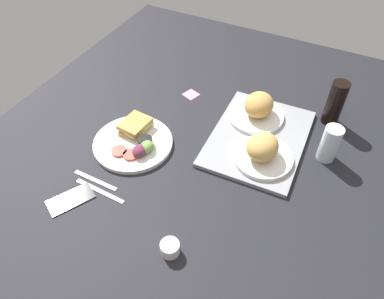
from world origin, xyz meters
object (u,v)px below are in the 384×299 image
at_px(drinking_glass, 330,144).
at_px(fork, 96,180).
at_px(serving_tray, 258,138).
at_px(cell_phone, 71,199).
at_px(bread_plate_far, 263,150).
at_px(plate_with_salad, 135,141).
at_px(knife, 100,191).
at_px(bread_plate_near, 258,108).
at_px(sticky_note, 191,94).
at_px(espresso_cup, 170,248).
at_px(soda_bottle, 335,103).

xyz_separation_m(drinking_glass, fork, (0.45, -0.66, -0.07)).
xyz_separation_m(serving_tray, cell_phone, (0.53, -0.44, -0.00)).
bearing_deg(bread_plate_far, plate_with_salad, -74.10).
distance_m(bread_plate_far, knife, 0.56).
bearing_deg(serving_tray, cell_phone, -39.83).
bearing_deg(fork, cell_phone, -101.92).
xyz_separation_m(serving_tray, knife, (0.46, -0.38, -0.01)).
xyz_separation_m(serving_tray, plate_with_salad, (0.23, -0.40, 0.01)).
distance_m(serving_tray, plate_with_salad, 0.46).
height_order(bread_plate_near, fork, bread_plate_near).
distance_m(cell_phone, sticky_note, 0.67).
bearing_deg(knife, espresso_cup, -13.33).
distance_m(soda_bottle, cell_phone, 1.00).
height_order(plate_with_salad, knife, plate_with_salad).
bearing_deg(sticky_note, bread_plate_near, 84.86).
xyz_separation_m(bread_plate_near, espresso_cup, (0.65, -0.02, -0.04)).
distance_m(soda_bottle, fork, 0.92).
bearing_deg(cell_phone, soda_bottle, 168.50).
xyz_separation_m(serving_tray, drinking_glass, (-0.02, 0.24, 0.06)).
bearing_deg(fork, knife, -35.87).
xyz_separation_m(bread_plate_near, fork, (0.54, -0.37, -0.05)).
height_order(espresso_cup, fork, espresso_cup).
height_order(bread_plate_near, drinking_glass, drinking_glass).
distance_m(bread_plate_far, cell_phone, 0.65).
height_order(serving_tray, bread_plate_far, bread_plate_far).
bearing_deg(bread_plate_far, drinking_glass, 121.41).
bearing_deg(espresso_cup, fork, -108.29).
relative_size(bread_plate_far, plate_with_salad, 0.72).
xyz_separation_m(cell_phone, sticky_note, (-0.66, 0.10, -0.00)).
bearing_deg(fork, espresso_cup, -17.29).
bearing_deg(drinking_glass, knife, -52.22).
relative_size(soda_bottle, fork, 1.06).
bearing_deg(drinking_glass, soda_bottle, -171.69).
relative_size(serving_tray, espresso_cup, 8.04).
relative_size(bread_plate_far, soda_bottle, 1.15).
bearing_deg(bread_plate_far, soda_bottle, 152.37).
bearing_deg(sticky_note, bread_plate_far, 59.43).
bearing_deg(soda_bottle, drinking_glass, 8.31).
distance_m(drinking_glass, knife, 0.79).
xyz_separation_m(plate_with_salad, fork, (0.21, -0.02, -0.01)).
xyz_separation_m(bread_plate_near, drinking_glass, (0.08, 0.29, 0.01)).
height_order(soda_bottle, cell_phone, soda_bottle).
height_order(soda_bottle, espresso_cup, soda_bottle).
bearing_deg(plate_with_salad, bread_plate_far, 105.90).
bearing_deg(sticky_note, soda_bottle, 99.26).
bearing_deg(drinking_glass, serving_tray, -85.17).
xyz_separation_m(bread_plate_far, espresso_cup, (0.45, -0.11, -0.04)).
bearing_deg(bread_plate_far, sticky_note, -120.57).
xyz_separation_m(fork, knife, (0.03, 0.04, 0.00)).
xyz_separation_m(bread_plate_near, bread_plate_far, (0.20, 0.09, 0.00)).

